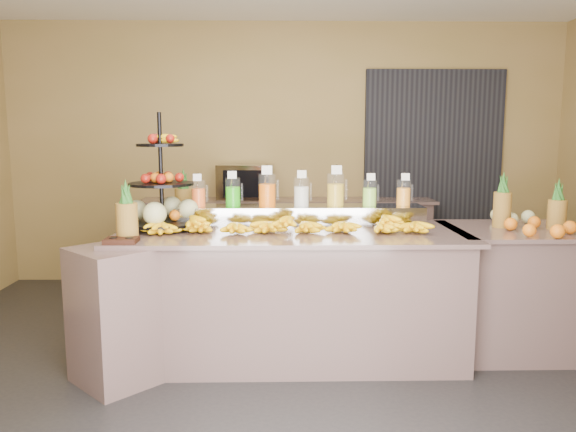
{
  "coord_description": "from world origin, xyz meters",
  "views": [
    {
      "loc": [
        -0.1,
        -3.66,
        1.64
      ],
      "look_at": [
        -0.03,
        0.3,
        1.04
      ],
      "focal_mm": 35.0,
      "sensor_mm": 36.0,
      "label": 1
    }
  ],
  "objects_px": {
    "condiment_caddy": "(121,240)",
    "oven_warmer": "(246,182)",
    "banana_heap": "(288,223)",
    "right_fruit_pile": "(532,219)",
    "fruit_stand": "(167,199)",
    "pitcher_tray": "(301,215)"
  },
  "relations": [
    {
      "from": "pitcher_tray",
      "to": "banana_heap",
      "type": "bearing_deg",
      "value": -110.25
    },
    {
      "from": "fruit_stand",
      "to": "oven_warmer",
      "type": "bearing_deg",
      "value": 60.47
    },
    {
      "from": "fruit_stand",
      "to": "condiment_caddy",
      "type": "height_order",
      "value": "fruit_stand"
    },
    {
      "from": "fruit_stand",
      "to": "condiment_caddy",
      "type": "bearing_deg",
      "value": -124.46
    },
    {
      "from": "fruit_stand",
      "to": "right_fruit_pile",
      "type": "relative_size",
      "value": 1.71
    },
    {
      "from": "condiment_caddy",
      "to": "right_fruit_pile",
      "type": "relative_size",
      "value": 0.41
    },
    {
      "from": "pitcher_tray",
      "to": "fruit_stand",
      "type": "height_order",
      "value": "fruit_stand"
    },
    {
      "from": "pitcher_tray",
      "to": "right_fruit_pile",
      "type": "relative_size",
      "value": 3.72
    },
    {
      "from": "pitcher_tray",
      "to": "oven_warmer",
      "type": "height_order",
      "value": "oven_warmer"
    },
    {
      "from": "fruit_stand",
      "to": "oven_warmer",
      "type": "relative_size",
      "value": 1.53
    },
    {
      "from": "fruit_stand",
      "to": "right_fruit_pile",
      "type": "xyz_separation_m",
      "value": [
        2.65,
        -0.16,
        -0.13
      ]
    },
    {
      "from": "right_fruit_pile",
      "to": "oven_warmer",
      "type": "height_order",
      "value": "oven_warmer"
    },
    {
      "from": "banana_heap",
      "to": "right_fruit_pile",
      "type": "relative_size",
      "value": 4.04
    },
    {
      "from": "pitcher_tray",
      "to": "banana_heap",
      "type": "relative_size",
      "value": 0.92
    },
    {
      "from": "fruit_stand",
      "to": "banana_heap",
      "type": "bearing_deg",
      "value": -25.47
    },
    {
      "from": "fruit_stand",
      "to": "condiment_caddy",
      "type": "relative_size",
      "value": 4.14
    },
    {
      "from": "pitcher_tray",
      "to": "banana_heap",
      "type": "xyz_separation_m",
      "value": [
        -0.11,
        -0.3,
        -0.01
      ]
    },
    {
      "from": "condiment_caddy",
      "to": "oven_warmer",
      "type": "relative_size",
      "value": 0.37
    },
    {
      "from": "pitcher_tray",
      "to": "oven_warmer",
      "type": "xyz_separation_m",
      "value": [
        -0.51,
        1.67,
        0.11
      ]
    },
    {
      "from": "banana_heap",
      "to": "oven_warmer",
      "type": "xyz_separation_m",
      "value": [
        -0.41,
        1.97,
        0.12
      ]
    },
    {
      "from": "banana_heap",
      "to": "oven_warmer",
      "type": "distance_m",
      "value": 2.01
    },
    {
      "from": "pitcher_tray",
      "to": "banana_heap",
      "type": "distance_m",
      "value": 0.32
    }
  ]
}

